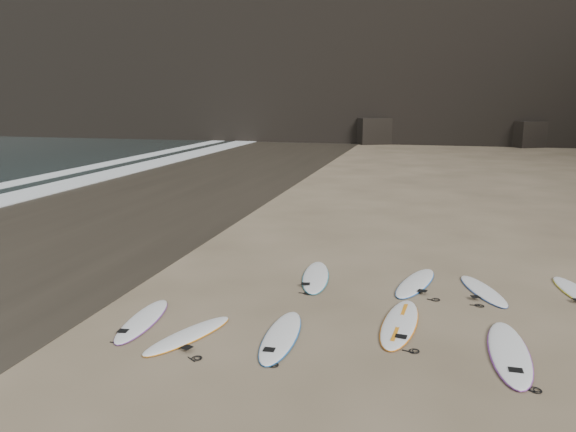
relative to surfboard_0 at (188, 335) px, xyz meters
The scene contains 11 objects.
ground 4.76m from the surfboard_0, 15.07° to the left, with size 240.00×240.00×0.00m, color #897559.
wet_sand 14.03m from the surfboard_0, 126.80° to the left, with size 12.00×200.00×0.01m, color #383026.
foam_near 17.88m from the surfboard_0, 141.06° to the left, with size 2.20×200.00×0.05m, color white.
surfboard_0 is the anchor object (origin of this frame).
surfboard_1 1.78m from the surfboard_0, 12.34° to the left, with size 0.60×2.51×0.09m, color white.
surfboard_2 4.20m from the surfboard_0, 21.91° to the left, with size 0.64×2.68×0.10m, color white.
surfboard_3 5.91m from the surfboard_0, ahead, with size 0.67×2.80×0.10m, color white.
surfboard_5 4.39m from the surfboard_0, 67.76° to the left, with size 0.63×2.61×0.09m, color white.
surfboard_6 5.90m from the surfboard_0, 45.58° to the left, with size 0.60×2.51×0.09m, color white.
surfboard_7 6.98m from the surfboard_0, 35.34° to the left, with size 0.54×2.25×0.08m, color white.
surfboard_11 1.28m from the surfboard_0, 160.09° to the left, with size 0.56×2.35×0.08m, color white.
Camera 1 is at (-0.28, -10.49, 4.52)m, focal length 35.00 mm.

